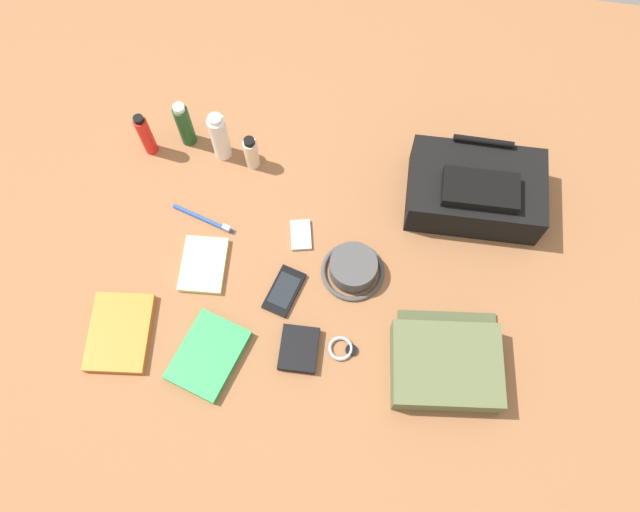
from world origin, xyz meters
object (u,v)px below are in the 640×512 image
at_px(wallet, 299,349).
at_px(media_player, 301,235).
at_px(sunscreen_spray, 146,135).
at_px(shampoo_bottle, 184,125).
at_px(backpack, 475,190).
at_px(bucket_hat, 353,269).
at_px(notepad, 204,265).
at_px(wristwatch, 342,349).
at_px(travel_guidebook, 208,355).
at_px(paperback_novel, 120,332).
at_px(toothpaste_tube, 219,137).
at_px(toiletry_pouch, 446,364).
at_px(lotion_bottle, 251,153).
at_px(toothbrush, 206,220).
at_px(cell_phone, 284,291).

bearing_deg(wallet, media_player, 96.91).
relative_size(sunscreen_spray, wallet, 1.36).
bearing_deg(shampoo_bottle, backpack, -5.09).
distance_m(bucket_hat, notepad, 0.38).
distance_m(wristwatch, wallet, 0.10).
xyz_separation_m(media_player, notepad, (-0.23, -0.12, 0.00)).
height_order(shampoo_bottle, wristwatch, shampoo_bottle).
height_order(travel_guidebook, notepad, travel_guidebook).
xyz_separation_m(paperback_novel, wallet, (0.44, 0.03, 0.00)).
height_order(backpack, wallet, backpack).
relative_size(toothpaste_tube, paperback_novel, 0.78).
bearing_deg(toiletry_pouch, paperback_novel, -177.05).
height_order(media_player, wallet, wallet).
bearing_deg(paperback_novel, travel_guidebook, -5.53).
distance_m(lotion_bottle, media_player, 0.26).
xyz_separation_m(travel_guidebook, toothbrush, (-0.09, 0.35, -0.00)).
bearing_deg(lotion_bottle, travel_guidebook, -89.79).
distance_m(toothpaste_tube, lotion_bottle, 0.09).
xyz_separation_m(sunscreen_spray, paperback_novel, (0.06, -0.52, -0.06)).
bearing_deg(wallet, bucket_hat, 63.63).
xyz_separation_m(wallet, notepad, (-0.28, 0.18, -0.00)).
bearing_deg(wristwatch, notepad, 157.17).
bearing_deg(paperback_novel, wristwatch, 4.91).
distance_m(toothpaste_tube, wallet, 0.60).
bearing_deg(backpack, travel_guidebook, -138.69).
bearing_deg(toothbrush, shampoo_bottle, 113.37).
bearing_deg(notepad, wristwatch, -27.23).
bearing_deg(paperback_novel, shampoo_bottle, 86.59).
distance_m(toiletry_pouch, toothpaste_tube, 0.82).
relative_size(toothpaste_tube, travel_guidebook, 0.75).
bearing_deg(wallet, paperback_novel, -178.41).
bearing_deg(toiletry_pouch, cell_phone, 162.56).
bearing_deg(lotion_bottle, backpack, -2.31).
distance_m(wristwatch, notepad, 0.41).
relative_size(toiletry_pouch, cell_phone, 1.99).
xyz_separation_m(shampoo_bottle, lotion_bottle, (0.19, -0.05, -0.02)).
bearing_deg(lotion_bottle, toothbrush, -114.43).
bearing_deg(paperback_novel, wallet, 3.60).
bearing_deg(notepad, toothpaste_tube, 89.50).
bearing_deg(toothbrush, wristwatch, -35.32).
bearing_deg(lotion_bottle, shampoo_bottle, 166.39).
xyz_separation_m(paperback_novel, notepad, (0.16, 0.21, -0.00)).
height_order(toothpaste_tube, lotion_bottle, toothpaste_tube).
distance_m(travel_guidebook, media_player, 0.39).
bearing_deg(sunscreen_spray, bucket_hat, -24.61).
xyz_separation_m(sunscreen_spray, media_player, (0.45, -0.20, -0.07)).
xyz_separation_m(toiletry_pouch, notepad, (-0.63, 0.17, -0.03)).
height_order(cell_phone, toothbrush, toothbrush).
height_order(backpack, lotion_bottle, backpack).
bearing_deg(toiletry_pouch, shampoo_bottle, 144.83).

